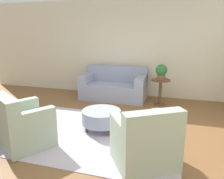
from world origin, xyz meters
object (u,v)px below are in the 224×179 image
at_px(armchair_right, 145,143).
at_px(potted_plant_on_side_table, 161,71).
at_px(ottoman_table, 101,117).
at_px(side_table, 160,88).
at_px(couch, 114,87).
at_px(armchair_left, 23,126).

xyz_separation_m(armchair_right, potted_plant_on_side_table, (-0.02, 2.88, 0.53)).
bearing_deg(potted_plant_on_side_table, armchair_right, -89.61).
relative_size(ottoman_table, potted_plant_on_side_table, 1.93).
xyz_separation_m(ottoman_table, side_table, (0.98, 1.90, 0.19)).
relative_size(couch, side_table, 2.69).
distance_m(armchair_left, armchair_right, 2.04).
xyz_separation_m(side_table, potted_plant_on_side_table, (0.00, 0.00, 0.44)).
relative_size(couch, ottoman_table, 2.40).
xyz_separation_m(armchair_left, potted_plant_on_side_table, (2.02, 2.88, 0.53)).
bearing_deg(ottoman_table, potted_plant_on_side_table, 62.70).
height_order(armchair_left, armchair_right, same).
xyz_separation_m(armchair_left, side_table, (2.02, 2.88, 0.10)).
bearing_deg(side_table, potted_plant_on_side_table, 0.00).
height_order(armchair_right, ottoman_table, armchair_right).
height_order(armchair_right, potted_plant_on_side_table, potted_plant_on_side_table).
bearing_deg(side_table, armchair_right, -89.61).
relative_size(armchair_left, potted_plant_on_side_table, 2.75).
bearing_deg(couch, armchair_left, -102.80).
bearing_deg(armchair_left, side_table, 54.95).
bearing_deg(ottoman_table, armchair_left, -136.62).
distance_m(ottoman_table, side_table, 2.14).
distance_m(ottoman_table, potted_plant_on_side_table, 2.23).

